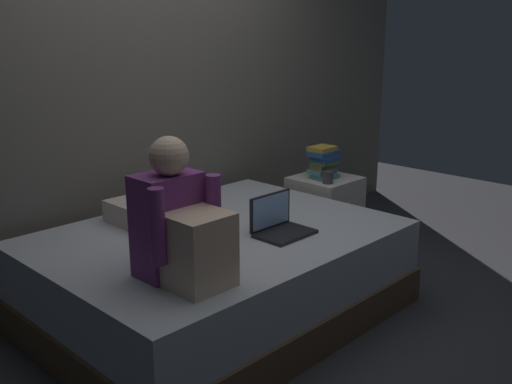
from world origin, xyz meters
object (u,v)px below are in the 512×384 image
Objects in this scene: person_sitting at (180,227)px; book_stack at (324,162)px; laptop at (279,224)px; mug at (328,177)px; nightstand at (324,213)px; bed at (218,274)px; pillow at (159,207)px.

person_sitting reaches higher than book_stack.
mug is at bearing 22.03° from laptop.
nightstand is at bearing 17.78° from person_sitting.
book_stack is (-0.03, -0.00, 0.40)m from nightstand.
nightstand reaches higher than bed.
person_sitting is 1.17× the size of pillow.
laptop is at bearing 6.56° from person_sitting.
person_sitting is at bearing -120.42° from pillow.
pillow is at bearing 111.97° from laptop.
laptop is (-1.08, -0.50, 0.29)m from nightstand.
nightstand is at bearing 42.69° from mug.
person_sitting is 7.28× the size of mug.
bed is at bearing -81.14° from pillow.
book_stack reaches higher than laptop.
pillow is (-1.37, 0.22, 0.30)m from nightstand.
laptop reaches higher than bed.
person_sitting is (-0.55, -0.36, 0.51)m from bed.
laptop reaches higher than pillow.
bed is 0.56m from pillow.
person_sitting is (-1.85, -0.59, 0.49)m from nightstand.
pillow is 2.34× the size of book_stack.
nightstand is at bearing -9.07° from pillow.
person_sitting reaches higher than mug.
mug reaches higher than pillow.
bed is 1.36m from book_stack.
nightstand is 0.37m from mug.
bed is at bearing -174.57° from mug.
person_sitting is 1.91m from book_stack.
mug is at bearing -137.31° from nightstand.
pillow is 6.22× the size of mug.
book_stack is (1.81, 0.59, -0.08)m from person_sitting.
person_sitting reaches higher than laptop.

